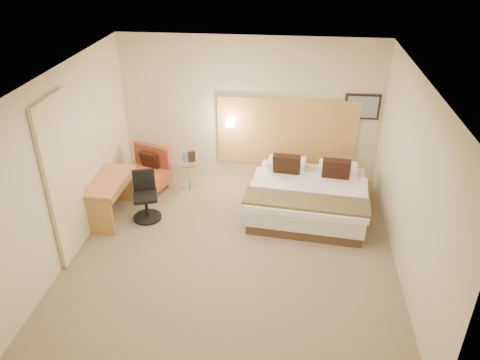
# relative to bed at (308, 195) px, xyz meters

# --- Properties ---
(floor) EXTENTS (4.80, 5.00, 0.02)m
(floor) POSITION_rel_bed_xyz_m (-1.13, -1.27, -0.32)
(floor) COLOR #7F6C55
(floor) RESTS_ON ground
(ceiling) EXTENTS (4.80, 5.00, 0.02)m
(ceiling) POSITION_rel_bed_xyz_m (-1.13, -1.27, 2.40)
(ceiling) COLOR white
(ceiling) RESTS_ON floor
(wall_back) EXTENTS (4.80, 0.02, 2.70)m
(wall_back) POSITION_rel_bed_xyz_m (-1.13, 1.24, 1.04)
(wall_back) COLOR beige
(wall_back) RESTS_ON floor
(wall_front) EXTENTS (4.80, 0.02, 2.70)m
(wall_front) POSITION_rel_bed_xyz_m (-1.13, -3.78, 1.04)
(wall_front) COLOR beige
(wall_front) RESTS_ON floor
(wall_left) EXTENTS (0.02, 5.00, 2.70)m
(wall_left) POSITION_rel_bed_xyz_m (-3.54, -1.27, 1.04)
(wall_left) COLOR beige
(wall_left) RESTS_ON floor
(wall_right) EXTENTS (0.02, 5.00, 2.70)m
(wall_right) POSITION_rel_bed_xyz_m (1.28, -1.27, 1.04)
(wall_right) COLOR beige
(wall_right) RESTS_ON floor
(headboard_panel) EXTENTS (2.60, 0.04, 1.30)m
(headboard_panel) POSITION_rel_bed_xyz_m (-0.43, 1.20, 0.64)
(headboard_panel) COLOR tan
(headboard_panel) RESTS_ON wall_back
(art_frame) EXTENTS (0.62, 0.03, 0.47)m
(art_frame) POSITION_rel_bed_xyz_m (0.89, 1.21, 1.19)
(art_frame) COLOR black
(art_frame) RESTS_ON wall_back
(art_canvas) EXTENTS (0.54, 0.01, 0.39)m
(art_canvas) POSITION_rel_bed_xyz_m (0.89, 1.19, 1.19)
(art_canvas) COLOR gray
(art_canvas) RESTS_ON wall_back
(lamp_arm) EXTENTS (0.02, 0.12, 0.02)m
(lamp_arm) POSITION_rel_bed_xyz_m (-1.48, 1.15, 0.84)
(lamp_arm) COLOR white
(lamp_arm) RESTS_ON wall_back
(lamp_shade) EXTENTS (0.15, 0.15, 0.15)m
(lamp_shade) POSITION_rel_bed_xyz_m (-1.48, 1.09, 0.84)
(lamp_shade) COLOR #FFEDC6
(lamp_shade) RESTS_ON wall_back
(curtain) EXTENTS (0.06, 0.90, 2.42)m
(curtain) POSITION_rel_bed_xyz_m (-3.49, -1.52, 0.91)
(curtain) COLOR beige
(curtain) RESTS_ON wall_left
(bottle_a) EXTENTS (0.07, 0.07, 0.19)m
(bottle_a) POSITION_rel_bed_xyz_m (-2.28, 0.61, 0.31)
(bottle_a) COLOR #788FBA
(bottle_a) RESTS_ON side_table
(bottle_b) EXTENTS (0.07, 0.07, 0.19)m
(bottle_b) POSITION_rel_bed_xyz_m (-2.21, 0.65, 0.31)
(bottle_b) COLOR #85A4CE
(bottle_b) RESTS_ON side_table
(menu_folder) EXTENTS (0.13, 0.09, 0.21)m
(menu_folder) POSITION_rel_bed_xyz_m (-2.13, 0.62, 0.32)
(menu_folder) COLOR #382316
(menu_folder) RESTS_ON side_table
(bed) EXTENTS (2.08, 2.04, 0.94)m
(bed) POSITION_rel_bed_xyz_m (0.00, 0.00, 0.00)
(bed) COLOR #493424
(bed) RESTS_ON floor
(lounge_chair) EXTENTS (0.92, 0.86, 0.79)m
(lounge_chair) POSITION_rel_bed_xyz_m (-2.96, 0.48, 0.01)
(lounge_chair) COLOR #A7844E
(lounge_chair) RESTS_ON floor
(side_table) EXTENTS (0.60, 0.60, 0.52)m
(side_table) POSITION_rel_bed_xyz_m (-2.19, 0.60, -0.01)
(side_table) COLOR silver
(side_table) RESTS_ON floor
(desk) EXTENTS (0.56, 1.16, 0.72)m
(desk) POSITION_rel_bed_xyz_m (-3.24, -0.56, 0.26)
(desk) COLOR #C7764E
(desk) RESTS_ON floor
(desk_chair) EXTENTS (0.59, 0.59, 0.83)m
(desk_chair) POSITION_rel_bed_xyz_m (-2.69, -0.52, 0.04)
(desk_chair) COLOR black
(desk_chair) RESTS_ON floor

